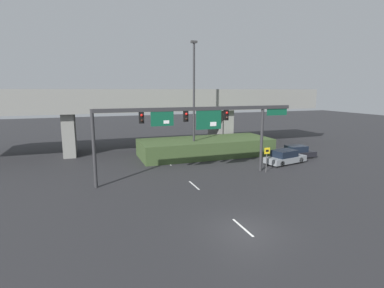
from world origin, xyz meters
name	(u,v)px	position (x,y,z in m)	size (l,w,h in m)	color
ground_plane	(246,230)	(0.00, 0.00, 0.00)	(160.00, 160.00, 0.00)	#262628
lane_markings	(179,173)	(0.00, 12.79, 0.00)	(0.14, 43.86, 0.01)	silver
signal_gantry	(197,120)	(1.00, 10.76, 5.27)	(18.52, 0.44, 6.41)	#2D2D30
speed_limit_sign	(267,156)	(7.95, 10.06, 1.63)	(0.60, 0.11, 2.50)	#4C4C4C
highway_light_pole_near	(194,98)	(3.48, 18.32, 6.98)	(0.70, 0.36, 13.22)	#2D2D30
overpass_bridge	(151,106)	(0.00, 25.68, 5.77)	(48.31, 7.42, 7.98)	gray
grass_embankment	(205,147)	(5.33, 19.26, 1.00)	(15.93, 6.21, 2.00)	#384C28
parked_sedan_near_right	(285,157)	(11.90, 12.47, 0.69)	(5.08, 2.87, 1.49)	gray
parked_sedan_mid_right	(297,152)	(14.89, 14.28, 0.68)	(4.21, 1.87, 1.47)	black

